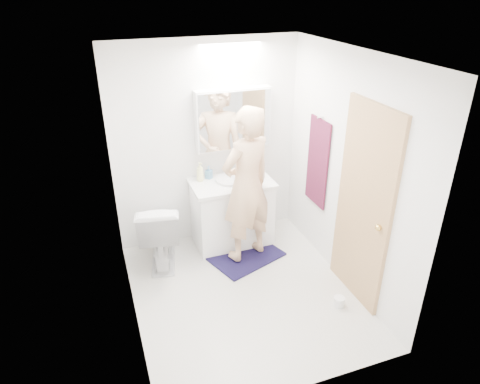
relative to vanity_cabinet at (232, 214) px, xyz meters
name	(u,v)px	position (x,y,z in m)	size (l,w,h in m)	color
floor	(244,292)	(-0.20, -0.96, -0.39)	(2.50, 2.50, 0.00)	silver
ceiling	(245,55)	(-0.20, -0.96, 2.01)	(2.50, 2.50, 0.00)	white
wall_back	(207,145)	(-0.20, 0.29, 0.81)	(2.50, 2.50, 0.00)	white
wall_front	(308,267)	(-0.20, -2.21, 0.81)	(2.50, 2.50, 0.00)	white
wall_left	(122,209)	(-1.30, -0.96, 0.81)	(2.50, 2.50, 0.00)	white
wall_right	(347,173)	(0.90, -0.96, 0.81)	(2.50, 2.50, 0.00)	white
vanity_cabinet	(232,214)	(0.00, 0.00, 0.00)	(0.90, 0.55, 0.78)	white
countertop	(232,183)	(0.00, 0.00, 0.41)	(0.95, 0.58, 0.04)	white
sink_basin	(231,179)	(0.00, 0.03, 0.45)	(0.36, 0.36, 0.03)	silver
faucet	(226,168)	(0.00, 0.22, 0.51)	(0.02, 0.02, 0.16)	silver
medicine_cabinet	(233,119)	(0.10, 0.21, 1.11)	(0.88, 0.14, 0.70)	white
mirror_panel	(235,121)	(0.10, 0.13, 1.11)	(0.84, 0.01, 0.66)	silver
toilet	(160,231)	(-0.89, -0.11, 0.01)	(0.45, 0.79, 0.80)	white
bath_rug	(246,256)	(0.04, -0.38, -0.38)	(0.80, 0.55, 0.02)	#161238
person	(246,186)	(0.04, -0.38, 0.54)	(0.65, 0.42, 1.77)	#DEAF85
door	(363,207)	(0.88, -1.31, 0.61)	(0.04, 0.80, 2.00)	tan
door_knob	(378,228)	(0.84, -1.61, 0.56)	(0.06, 0.06, 0.06)	gold
towel	(318,163)	(0.87, -0.41, 0.71)	(0.02, 0.42, 1.00)	#181035
towel_hook	(320,117)	(0.86, -0.41, 1.23)	(0.02, 0.02, 0.07)	silver
soap_bottle_a	(200,172)	(-0.33, 0.15, 0.54)	(0.09, 0.09, 0.22)	#EEEF9A
soap_bottle_b	(209,172)	(-0.22, 0.18, 0.51)	(0.07, 0.07, 0.15)	#5790BC
toothbrush_cup	(244,171)	(0.21, 0.16, 0.47)	(0.09, 0.09, 0.09)	#3B61B2
toilet_paper_roll	(339,302)	(0.62, -1.48, -0.34)	(0.11, 0.11, 0.10)	white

